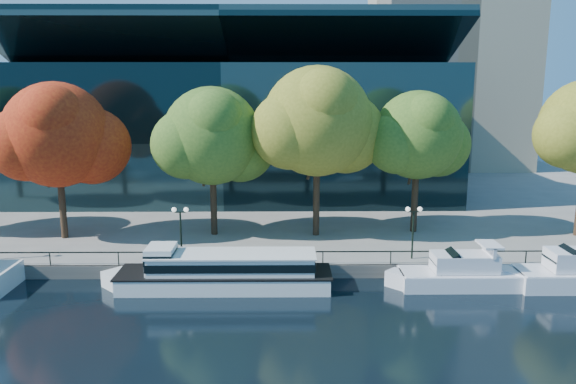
{
  "coord_description": "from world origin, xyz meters",
  "views": [
    {
      "loc": [
        2.04,
        -36.17,
        14.36
      ],
      "look_at": [
        2.48,
        8.0,
        5.47
      ],
      "focal_mm": 35.0,
      "sensor_mm": 36.0,
      "label": 1
    }
  ],
  "objects_px": {
    "cruiser_near": "(464,274)",
    "tree_3": "(319,124)",
    "lamp_1": "(180,221)",
    "tree_4": "(419,137)",
    "tree_1": "(59,137)",
    "lamp_2": "(413,220)",
    "tree_2": "(214,138)",
    "tour_boat": "(219,270)"
  },
  "relations": [
    {
      "from": "cruiser_near",
      "to": "lamp_1",
      "type": "xyz_separation_m",
      "value": [
        -20.39,
        3.38,
        3.0
      ]
    },
    {
      "from": "cruiser_near",
      "to": "lamp_2",
      "type": "height_order",
      "value": "lamp_2"
    },
    {
      "from": "tree_2",
      "to": "tour_boat",
      "type": "bearing_deg",
      "value": -82.27
    },
    {
      "from": "tree_1",
      "to": "tree_3",
      "type": "xyz_separation_m",
      "value": [
        21.68,
        0.66,
        1.04
      ]
    },
    {
      "from": "tour_boat",
      "to": "tree_3",
      "type": "bearing_deg",
      "value": 53.17
    },
    {
      "from": "tour_boat",
      "to": "lamp_1",
      "type": "bearing_deg",
      "value": 133.21
    },
    {
      "from": "tree_4",
      "to": "lamp_1",
      "type": "distance_m",
      "value": 21.7
    },
    {
      "from": "cruiser_near",
      "to": "tree_2",
      "type": "xyz_separation_m",
      "value": [
        -18.59,
        10.35,
        8.48
      ]
    },
    {
      "from": "tree_3",
      "to": "lamp_1",
      "type": "distance_m",
      "value": 14.31
    },
    {
      "from": "tree_4",
      "to": "lamp_1",
      "type": "xyz_separation_m",
      "value": [
        -19.51,
        -7.75,
        -5.47
      ]
    },
    {
      "from": "tree_1",
      "to": "lamp_2",
      "type": "xyz_separation_m",
      "value": [
        28.38,
        -5.99,
        -5.68
      ]
    },
    {
      "from": "tree_3",
      "to": "lamp_1",
      "type": "bearing_deg",
      "value": -148.24
    },
    {
      "from": "cruiser_near",
      "to": "lamp_1",
      "type": "bearing_deg",
      "value": 170.59
    },
    {
      "from": "tree_2",
      "to": "tree_4",
      "type": "xyz_separation_m",
      "value": [
        17.71,
        0.79,
        -0.01
      ]
    },
    {
      "from": "tree_3",
      "to": "tree_1",
      "type": "bearing_deg",
      "value": -178.24
    },
    {
      "from": "tree_3",
      "to": "lamp_2",
      "type": "bearing_deg",
      "value": -44.81
    },
    {
      "from": "tree_2",
      "to": "tree_4",
      "type": "distance_m",
      "value": 17.73
    },
    {
      "from": "tree_1",
      "to": "lamp_2",
      "type": "relative_size",
      "value": 3.28
    },
    {
      "from": "tree_3",
      "to": "tree_4",
      "type": "bearing_deg",
      "value": 7.15
    },
    {
      "from": "tree_1",
      "to": "tree_4",
      "type": "relative_size",
      "value": 1.06
    },
    {
      "from": "tour_boat",
      "to": "lamp_2",
      "type": "xyz_separation_m",
      "value": [
        14.24,
        3.42,
        2.68
      ]
    },
    {
      "from": "cruiser_near",
      "to": "tree_4",
      "type": "height_order",
      "value": "tree_4"
    },
    {
      "from": "tree_4",
      "to": "lamp_2",
      "type": "height_order",
      "value": "tree_4"
    },
    {
      "from": "tree_3",
      "to": "tour_boat",
      "type": "bearing_deg",
      "value": -126.83
    },
    {
      "from": "tree_1",
      "to": "tree_3",
      "type": "bearing_deg",
      "value": 1.76
    },
    {
      "from": "cruiser_near",
      "to": "tree_3",
      "type": "relative_size",
      "value": 0.75
    },
    {
      "from": "tree_2",
      "to": "lamp_1",
      "type": "relative_size",
      "value": 3.18
    },
    {
      "from": "tree_4",
      "to": "lamp_1",
      "type": "bearing_deg",
      "value": -158.33
    },
    {
      "from": "tree_1",
      "to": "tree_3",
      "type": "height_order",
      "value": "tree_3"
    },
    {
      "from": "tree_3",
      "to": "lamp_2",
      "type": "relative_size",
      "value": 3.61
    },
    {
      "from": "cruiser_near",
      "to": "tree_4",
      "type": "relative_size",
      "value": 0.88
    },
    {
      "from": "tree_2",
      "to": "tree_3",
      "type": "bearing_deg",
      "value": -2.0
    },
    {
      "from": "tree_4",
      "to": "lamp_1",
      "type": "relative_size",
      "value": 3.09
    },
    {
      "from": "tour_boat",
      "to": "tree_4",
      "type": "bearing_deg",
      "value": 34.41
    },
    {
      "from": "lamp_1",
      "to": "tour_boat",
      "type": "bearing_deg",
      "value": -46.79
    },
    {
      "from": "tree_3",
      "to": "cruiser_near",
      "type": "bearing_deg",
      "value": -46.14
    },
    {
      "from": "cruiser_near",
      "to": "tree_2",
      "type": "bearing_deg",
      "value": 150.91
    },
    {
      "from": "lamp_1",
      "to": "lamp_2",
      "type": "xyz_separation_m",
      "value": [
        17.45,
        0.0,
        0.0
      ]
    },
    {
      "from": "tree_1",
      "to": "lamp_1",
      "type": "relative_size",
      "value": 3.28
    },
    {
      "from": "tree_4",
      "to": "tree_3",
      "type": "bearing_deg",
      "value": -172.85
    },
    {
      "from": "tree_2",
      "to": "lamp_2",
      "type": "distance_m",
      "value": 17.98
    },
    {
      "from": "tree_4",
      "to": "lamp_1",
      "type": "height_order",
      "value": "tree_4"
    }
  ]
}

